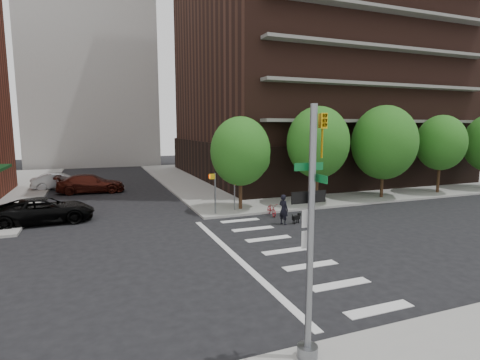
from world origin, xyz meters
TOP-DOWN VIEW (x-y plane):
  - ground at (0.00, 0.00)m, footprint 120.00×120.00m
  - sidewalk_ne at (20.50, 23.50)m, footprint 39.00×33.00m
  - crosswalk at (2.21, -0.00)m, footprint 3.85×13.00m
  - tree_a at (4.00, 8.50)m, footprint 4.00×4.00m
  - tree_b at (10.00, 8.50)m, footprint 4.50×4.50m
  - tree_c at (16.00, 8.50)m, footprint 5.00×5.00m
  - tree_d at (22.00, 8.50)m, footprint 4.00×4.00m
  - traffic_signal at (-0.47, -7.49)m, footprint 0.90×0.75m
  - pedestrian_signal at (2.32, 7.92)m, footprint 2.18×0.67m
  - parked_car_black at (-7.98, 9.68)m, footprint 2.95×5.69m
  - parked_car_maroon at (-5.50, 19.75)m, footprint 2.61×5.69m
  - parked_car_silver at (-8.20, 22.75)m, footprint 1.79×4.67m
  - scooter at (5.38, 6.50)m, footprint 0.72×1.59m
  - dog_walker at (5.06, 4.28)m, footprint 0.75×0.62m
  - dog at (5.87, 4.20)m, footprint 0.68×0.40m

SIDE VIEW (x-z plane):
  - ground at x=0.00m, z-range 0.00..0.00m
  - crosswalk at x=2.21m, z-range 0.00..0.01m
  - sidewalk_ne at x=20.50m, z-range 0.00..0.15m
  - dog at x=5.87m, z-range 0.07..0.65m
  - scooter at x=5.38m, z-range 0.00..0.81m
  - parked_car_silver at x=-8.20m, z-range 0.00..1.52m
  - parked_car_black at x=-7.98m, z-range 0.00..1.53m
  - parked_car_maroon at x=-5.50m, z-range 0.00..1.61m
  - dog_walker at x=5.06m, z-range 0.00..1.78m
  - pedestrian_signal at x=2.32m, z-range 0.55..3.15m
  - traffic_signal at x=-0.47m, z-range -0.30..5.70m
  - tree_a at x=4.00m, z-range 1.09..6.99m
  - tree_d at x=22.00m, z-range 1.24..7.44m
  - tree_c at x=16.00m, z-range 1.05..7.85m
  - tree_b at x=10.00m, z-range 1.22..7.87m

